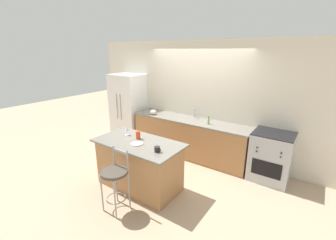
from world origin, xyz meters
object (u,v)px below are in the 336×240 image
oven_range (271,156)px  wine_glass (127,129)px  refrigerator (129,107)px  bar_stool_near (115,178)px  soap_bottle (209,121)px  coffee_mug (157,149)px  dinner_plate (137,144)px  pumpkin_decoration (153,112)px  tumbler_cup (138,135)px

oven_range → wine_glass: (-2.33, -1.55, 0.55)m
refrigerator → bar_stool_near: (2.01, -2.35, -0.35)m
soap_bottle → coffee_mug: bearing=-92.6°
bar_stool_near → dinner_plate: 0.70m
refrigerator → dinner_plate: 2.60m
pumpkin_decoration → soap_bottle: soap_bottle is taller
bar_stool_near → dinner_plate: (-0.08, 0.61, 0.34)m
refrigerator → dinner_plate: size_ratio=8.34×
tumbler_cup → bar_stool_near: bearing=-74.2°
oven_range → coffee_mug: 2.33m
coffee_mug → pumpkin_decoration: pumpkin_decoration is taller
wine_glass → tumbler_cup: size_ratio=1.29×
refrigerator → bar_stool_near: refrigerator is taller
dinner_plate → refrigerator: bearing=137.8°
wine_glass → oven_range: bearing=33.6°
oven_range → dinner_plate: (-1.88, -1.76, 0.43)m
dinner_plate → pumpkin_decoration: (-0.91, 1.60, 0.06)m
dinner_plate → tumbler_cup: tumbler_cup is taller
tumbler_cup → dinner_plate: bearing=-53.7°
tumbler_cup → refrigerator: bearing=138.9°
refrigerator → pumpkin_decoration: bearing=-8.3°
dinner_plate → tumbler_cup: (-0.15, 0.20, 0.06)m
dinner_plate → pumpkin_decoration: bearing=119.7°
coffee_mug → refrigerator: bearing=143.4°
coffee_mug → tumbler_cup: tumbler_cup is taller
dinner_plate → soap_bottle: soap_bottle is taller
pumpkin_decoration → soap_bottle: bearing=3.5°
coffee_mug → soap_bottle: 1.73m
oven_range → wine_glass: size_ratio=5.22×
oven_range → coffee_mug: size_ratio=7.93×
soap_bottle → dinner_plate: bearing=-108.3°
tumbler_cup → pumpkin_decoration: size_ratio=0.93×
wine_glass → soap_bottle: 1.79m
pumpkin_decoration → soap_bottle: 1.47m
oven_range → dinner_plate: bearing=-136.8°
wine_glass → soap_bottle: soap_bottle is taller
dinner_plate → pumpkin_decoration: size_ratio=1.42×
oven_range → dinner_plate: oven_range is taller
bar_stool_near → coffee_mug: 0.79m
wine_glass → pumpkin_decoration: (-0.46, 1.38, -0.06)m
oven_range → soap_bottle: (-1.32, -0.08, 0.51)m
dinner_plate → coffee_mug: bearing=-4.6°
dinner_plate → soap_bottle: size_ratio=1.24×
pumpkin_decoration → soap_bottle: (1.47, 0.09, 0.01)m
oven_range → soap_bottle: 1.42m
wine_glass → coffee_mug: 0.97m
refrigerator → coffee_mug: (2.40, -1.79, 0.03)m
dinner_plate → wine_glass: wine_glass is taller
bar_stool_near → soap_bottle: soap_bottle is taller
bar_stool_near → tumbler_cup: size_ratio=7.11×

